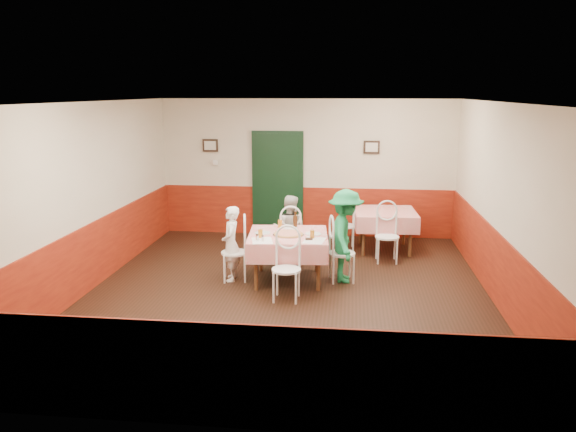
# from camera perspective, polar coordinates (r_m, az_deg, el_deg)

# --- Properties ---
(floor) EXTENTS (7.00, 7.00, 0.00)m
(floor) POSITION_cam_1_polar(r_m,az_deg,el_deg) (8.49, -0.04, -7.76)
(floor) COLOR black
(floor) RESTS_ON ground
(ceiling) EXTENTS (7.00, 7.00, 0.00)m
(ceiling) POSITION_cam_1_polar(r_m,az_deg,el_deg) (7.96, -0.05, 11.50)
(ceiling) COLOR white
(ceiling) RESTS_ON back_wall
(back_wall) EXTENTS (6.00, 0.10, 2.80)m
(back_wall) POSITION_cam_1_polar(r_m,az_deg,el_deg) (11.54, 1.93, 4.87)
(back_wall) COLOR beige
(back_wall) RESTS_ON ground
(front_wall) EXTENTS (6.00, 0.10, 2.80)m
(front_wall) POSITION_cam_1_polar(r_m,az_deg,el_deg) (4.76, -4.86, -6.52)
(front_wall) COLOR beige
(front_wall) RESTS_ON ground
(left_wall) EXTENTS (0.10, 7.00, 2.80)m
(left_wall) POSITION_cam_1_polar(r_m,az_deg,el_deg) (8.95, -19.51, 1.88)
(left_wall) COLOR beige
(left_wall) RESTS_ON ground
(right_wall) EXTENTS (0.10, 7.00, 2.80)m
(right_wall) POSITION_cam_1_polar(r_m,az_deg,el_deg) (8.32, 20.94, 1.01)
(right_wall) COLOR beige
(right_wall) RESTS_ON ground
(wainscot_back) EXTENTS (6.00, 0.03, 1.00)m
(wainscot_back) POSITION_cam_1_polar(r_m,az_deg,el_deg) (11.69, 1.89, 0.49)
(wainscot_back) COLOR maroon
(wainscot_back) RESTS_ON ground
(wainscot_front) EXTENTS (6.00, 0.03, 1.00)m
(wainscot_front) POSITION_cam_1_polar(r_m,az_deg,el_deg) (5.14, -4.63, -15.99)
(wainscot_front) COLOR maroon
(wainscot_front) RESTS_ON ground
(wainscot_left) EXTENTS (0.03, 7.00, 1.00)m
(wainscot_left) POSITION_cam_1_polar(r_m,az_deg,el_deg) (9.14, -19.01, -3.66)
(wainscot_left) COLOR maroon
(wainscot_left) RESTS_ON ground
(wainscot_right) EXTENTS (0.03, 7.00, 1.00)m
(wainscot_right) POSITION_cam_1_polar(r_m,az_deg,el_deg) (8.53, 20.37, -4.91)
(wainscot_right) COLOR maroon
(wainscot_right) RESTS_ON ground
(door) EXTENTS (0.96, 0.06, 2.10)m
(door) POSITION_cam_1_polar(r_m,az_deg,el_deg) (11.61, -1.06, 3.18)
(door) COLOR black
(door) RESTS_ON ground
(picture_left) EXTENTS (0.32, 0.03, 0.26)m
(picture_left) POSITION_cam_1_polar(r_m,az_deg,el_deg) (11.77, -7.90, 7.12)
(picture_left) COLOR black
(picture_left) RESTS_ON back_wall
(picture_right) EXTENTS (0.32, 0.03, 0.26)m
(picture_right) POSITION_cam_1_polar(r_m,az_deg,el_deg) (11.41, 8.49, 6.93)
(picture_right) COLOR black
(picture_right) RESTS_ON back_wall
(thermostat) EXTENTS (0.10, 0.03, 0.10)m
(thermostat) POSITION_cam_1_polar(r_m,az_deg,el_deg) (11.78, -7.38, 5.43)
(thermostat) COLOR white
(thermostat) RESTS_ON back_wall
(main_table) EXTENTS (1.32, 1.32, 0.77)m
(main_table) POSITION_cam_1_polar(r_m,az_deg,el_deg) (8.89, -0.00, -4.25)
(main_table) COLOR red
(main_table) RESTS_ON ground
(second_table) EXTENTS (1.17, 1.17, 0.77)m
(second_table) POSITION_cam_1_polar(r_m,az_deg,el_deg) (10.72, 9.79, -1.49)
(second_table) COLOR red
(second_table) RESTS_ON ground
(chair_left) EXTENTS (0.50, 0.50, 0.90)m
(chair_left) POSITION_cam_1_polar(r_m,az_deg,el_deg) (8.93, -5.47, -3.72)
(chair_left) COLOR white
(chair_left) RESTS_ON ground
(chair_right) EXTENTS (0.50, 0.50, 0.90)m
(chair_right) POSITION_cam_1_polar(r_m,az_deg,el_deg) (8.89, 5.50, -3.81)
(chair_right) COLOR white
(chair_right) RESTS_ON ground
(chair_far) EXTENTS (0.51, 0.51, 0.90)m
(chair_far) POSITION_cam_1_polar(r_m,az_deg,el_deg) (9.69, 0.14, -2.36)
(chair_far) COLOR white
(chair_far) RESTS_ON ground
(chair_near) EXTENTS (0.43, 0.43, 0.90)m
(chair_near) POSITION_cam_1_polar(r_m,az_deg,el_deg) (8.06, -0.17, -5.49)
(chair_near) COLOR white
(chair_near) RESTS_ON ground
(chair_second_a) EXTENTS (0.44, 0.44, 0.90)m
(chair_second_a) POSITION_cam_1_polar(r_m,az_deg,el_deg) (10.68, 5.79, -1.00)
(chair_second_a) COLOR white
(chair_second_a) RESTS_ON ground
(chair_second_b) EXTENTS (0.44, 0.44, 0.90)m
(chair_second_b) POSITION_cam_1_polar(r_m,az_deg,el_deg) (9.98, 10.04, -2.12)
(chair_second_b) COLOR white
(chair_second_b) RESTS_ON ground
(pizza) EXTENTS (0.49, 0.49, 0.03)m
(pizza) POSITION_cam_1_polar(r_m,az_deg,el_deg) (8.73, 0.04, -1.83)
(pizza) COLOR #B74723
(pizza) RESTS_ON main_table
(plate_left) EXTENTS (0.27, 0.27, 0.01)m
(plate_left) POSITION_cam_1_polar(r_m,az_deg,el_deg) (8.83, -2.60, -1.74)
(plate_left) COLOR white
(plate_left) RESTS_ON main_table
(plate_right) EXTENTS (0.27, 0.27, 0.01)m
(plate_right) POSITION_cam_1_polar(r_m,az_deg,el_deg) (8.78, 2.57, -1.82)
(plate_right) COLOR white
(plate_right) RESTS_ON main_table
(plate_far) EXTENTS (0.27, 0.27, 0.01)m
(plate_far) POSITION_cam_1_polar(r_m,az_deg,el_deg) (9.17, 0.17, -1.18)
(plate_far) COLOR white
(plate_far) RESTS_ON main_table
(glass_a) EXTENTS (0.07, 0.07, 0.13)m
(glass_a) POSITION_cam_1_polar(r_m,az_deg,el_deg) (8.57, -2.82, -1.80)
(glass_a) COLOR #BF7219
(glass_a) RESTS_ON main_table
(glass_b) EXTENTS (0.07, 0.07, 0.12)m
(glass_b) POSITION_cam_1_polar(r_m,az_deg,el_deg) (8.53, 2.48, -1.87)
(glass_b) COLOR #BF7219
(glass_b) RESTS_ON main_table
(glass_c) EXTENTS (0.08, 0.08, 0.13)m
(glass_c) POSITION_cam_1_polar(r_m,az_deg,el_deg) (9.18, -0.81, -0.80)
(glass_c) COLOR #BF7219
(glass_c) RESTS_ON main_table
(beer_bottle) EXTENTS (0.07, 0.07, 0.25)m
(beer_bottle) POSITION_cam_1_polar(r_m,az_deg,el_deg) (9.16, 0.74, -0.45)
(beer_bottle) COLOR #381C0A
(beer_bottle) RESTS_ON main_table
(shaker_a) EXTENTS (0.04, 0.04, 0.09)m
(shaker_a) POSITION_cam_1_polar(r_m,az_deg,el_deg) (8.41, -3.11, -2.21)
(shaker_a) COLOR silver
(shaker_a) RESTS_ON main_table
(shaker_b) EXTENTS (0.04, 0.04, 0.09)m
(shaker_b) POSITION_cam_1_polar(r_m,az_deg,el_deg) (8.36, -2.58, -2.30)
(shaker_b) COLOR silver
(shaker_b) RESTS_ON main_table
(shaker_c) EXTENTS (0.04, 0.04, 0.09)m
(shaker_c) POSITION_cam_1_polar(r_m,az_deg,el_deg) (8.45, -3.17, -2.14)
(shaker_c) COLOR #B23319
(shaker_c) RESTS_ON main_table
(menu_left) EXTENTS (0.38, 0.46, 0.00)m
(menu_left) POSITION_cam_1_polar(r_m,az_deg,el_deg) (8.41, -2.65, -2.51)
(menu_left) COLOR white
(menu_left) RESTS_ON main_table
(menu_right) EXTENTS (0.35, 0.43, 0.00)m
(menu_right) POSITION_cam_1_polar(r_m,az_deg,el_deg) (8.42, 2.69, -2.50)
(menu_right) COLOR white
(menu_right) RESTS_ON main_table
(wallet) EXTENTS (0.12, 0.10, 0.02)m
(wallet) POSITION_cam_1_polar(r_m,az_deg,el_deg) (8.46, 2.15, -2.35)
(wallet) COLOR black
(wallet) RESTS_ON main_table
(diner_left) EXTENTS (0.35, 0.47, 1.19)m
(diner_left) POSITION_cam_1_polar(r_m,az_deg,el_deg) (8.90, -5.81, -2.81)
(diner_left) COLOR gray
(diner_left) RESTS_ON ground
(diner_far) EXTENTS (0.62, 0.50, 1.21)m
(diner_far) POSITION_cam_1_polar(r_m,az_deg,el_deg) (9.70, 0.15, -1.40)
(diner_far) COLOR gray
(diner_far) RESTS_ON ground
(diner_right) EXTENTS (0.58, 0.97, 1.47)m
(diner_right) POSITION_cam_1_polar(r_m,az_deg,el_deg) (8.82, 5.86, -2.03)
(diner_right) COLOR gray
(diner_right) RESTS_ON ground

